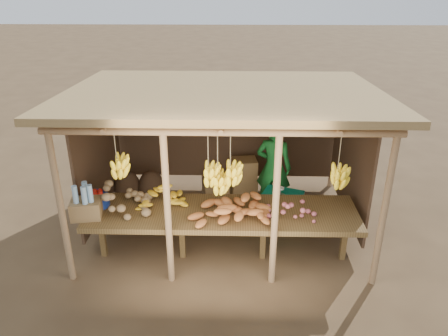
{
  "coord_description": "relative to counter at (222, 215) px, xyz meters",
  "views": [
    {
      "loc": [
        0.15,
        -6.42,
        3.97
      ],
      "look_at": [
        0.0,
        0.0,
        1.05
      ],
      "focal_mm": 35.0,
      "sensor_mm": 36.0,
      "label": 1
    }
  ],
  "objects": [
    {
      "name": "carton_stack",
      "position": [
        0.17,
        1.94,
        -0.4
      ],
      "size": [
        1.05,
        0.45,
        0.76
      ],
      "color": "olive",
      "rests_on": "ground"
    },
    {
      "name": "bottle_box",
      "position": [
        -1.9,
        -0.21,
        0.26
      ],
      "size": [
        0.45,
        0.38,
        0.52
      ],
      "color": "olive",
      "rests_on": "counter"
    },
    {
      "name": "tarp_crate",
      "position": [
        0.96,
        0.93,
        -0.42
      ],
      "size": [
        0.8,
        0.75,
        0.77
      ],
      "color": "brown",
      "rests_on": "ground"
    },
    {
      "name": "banana_pile",
      "position": [
        -0.89,
        0.19,
        0.24
      ],
      "size": [
        0.69,
        0.48,
        0.35
      ],
      "primitive_type": null,
      "rotation": [
        0.0,
        0.0,
        -0.17
      ],
      "color": "yellow",
      "rests_on": "counter"
    },
    {
      "name": "stall_structure",
      "position": [
        0.02,
        0.77,
        1.16
      ],
      "size": [
        4.7,
        3.5,
        2.43
      ],
      "color": "#A37C54",
      "rests_on": "ground"
    },
    {
      "name": "ground",
      "position": [
        -0.0,
        0.95,
        -0.74
      ],
      "size": [
        60.0,
        60.0,
        0.0
      ],
      "primitive_type": "plane",
      "color": "brown",
      "rests_on": "ground"
    },
    {
      "name": "sweet_potato_heap",
      "position": [
        0.19,
        -0.13,
        0.24
      ],
      "size": [
        1.28,
        0.97,
        0.36
      ],
      "primitive_type": null,
      "rotation": [
        0.0,
        0.0,
        -0.28
      ],
      "color": "#C16C31",
      "rests_on": "counter"
    },
    {
      "name": "tomato_basin",
      "position": [
        -1.9,
        0.12,
        0.16
      ],
      "size": [
        0.46,
        0.46,
        0.24
      ],
      "rotation": [
        0.0,
        0.0,
        -0.3
      ],
      "color": "navy",
      "rests_on": "counter"
    },
    {
      "name": "counter",
      "position": [
        0.0,
        0.0,
        0.0
      ],
      "size": [
        3.9,
        1.05,
        0.8
      ],
      "color": "brown",
      "rests_on": "ground"
    },
    {
      "name": "vendor",
      "position": [
        0.85,
        1.44,
        0.1
      ],
      "size": [
        0.7,
        0.56,
        1.68
      ],
      "primitive_type": "imported",
      "rotation": [
        0.0,
        0.0,
        2.86
      ],
      "color": "#176A27",
      "rests_on": "ground"
    },
    {
      "name": "onion_heap",
      "position": [
        0.95,
        -0.13,
        0.24
      ],
      "size": [
        0.74,
        0.47,
        0.35
      ],
      "primitive_type": null,
      "rotation": [
        0.0,
        0.0,
        0.07
      ],
      "color": "#C15E65",
      "rests_on": "counter"
    },
    {
      "name": "burlap_sacks",
      "position": [
        -1.61,
        1.8,
        -0.44
      ],
      "size": [
        0.96,
        0.5,
        0.68
      ],
      "color": "#4C3623",
      "rests_on": "ground"
    },
    {
      "name": "potato_heap",
      "position": [
        -1.61,
        0.05,
        0.25
      ],
      "size": [
        1.25,
        0.87,
        0.37
      ],
      "primitive_type": null,
      "rotation": [
        0.0,
        0.0,
        0.16
      ],
      "color": "olive",
      "rests_on": "counter"
    }
  ]
}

